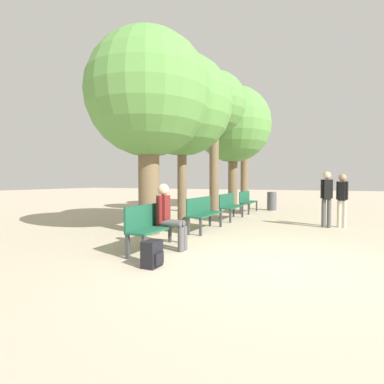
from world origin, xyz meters
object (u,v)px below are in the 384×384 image
(tree_row_4, at_px, (245,127))
(backpack, at_px, (152,254))
(pedestrian_mid, at_px, (327,196))
(tree_row_2, at_px, (214,105))
(bench_row_1, at_px, (203,211))
(pedestrian_near, at_px, (342,197))
(tree_row_0, at_px, (148,96))
(trash_bin, at_px, (272,201))
(bench_row_3, at_px, (247,200))
(tree_row_3, at_px, (233,125))
(tree_row_1, at_px, (182,106))
(person_seated, at_px, (169,214))
(bench_row_0, at_px, (155,223))
(bench_row_2, at_px, (230,204))

(tree_row_4, height_order, backpack, tree_row_4)
(pedestrian_mid, bearing_deg, tree_row_2, 155.34)
(bench_row_1, relative_size, pedestrian_near, 1.05)
(tree_row_0, height_order, pedestrian_mid, tree_row_0)
(pedestrian_near, xyz_separation_m, trash_bin, (-2.70, 4.35, -0.47))
(backpack, relative_size, trash_bin, 0.49)
(tree_row_2, bearing_deg, bench_row_1, -74.59)
(bench_row_1, height_order, trash_bin, bench_row_1)
(bench_row_3, relative_size, tree_row_3, 0.28)
(tree_row_1, xyz_separation_m, trash_bin, (1.88, 5.60, -3.27))
(person_seated, height_order, pedestrian_mid, pedestrian_mid)
(bench_row_0, relative_size, pedestrian_near, 1.05)
(bench_row_0, relative_size, backpack, 3.93)
(tree_row_0, relative_size, person_seated, 3.92)
(bench_row_2, relative_size, backpack, 3.93)
(bench_row_0, distance_m, tree_row_2, 7.54)
(backpack, bearing_deg, bench_row_0, 119.30)
(tree_row_1, bearing_deg, bench_row_0, -72.77)
(tree_row_3, bearing_deg, tree_row_2, -90.00)
(tree_row_1, distance_m, person_seated, 4.62)
(bench_row_1, distance_m, tree_row_4, 9.67)
(tree_row_2, height_order, pedestrian_mid, tree_row_2)
(tree_row_0, distance_m, tree_row_4, 9.92)
(backpack, bearing_deg, bench_row_3, 93.81)
(tree_row_0, xyz_separation_m, backpack, (1.64, -2.51, -3.30))
(backpack, relative_size, pedestrian_mid, 0.26)
(bench_row_1, xyz_separation_m, pedestrian_near, (3.52, 2.14, 0.36))
(bench_row_3, distance_m, tree_row_0, 6.89)
(tree_row_3, relative_size, person_seated, 4.52)
(trash_bin, bearing_deg, backpack, -91.40)
(tree_row_2, bearing_deg, bench_row_0, -80.57)
(bench_row_0, xyz_separation_m, bench_row_1, (0.00, 2.54, 0.00))
(tree_row_3, relative_size, trash_bin, 6.97)
(person_seated, height_order, pedestrian_near, pedestrian_near)
(tree_row_0, distance_m, pedestrian_mid, 5.74)
(tree_row_4, height_order, person_seated, tree_row_4)
(tree_row_1, bearing_deg, trash_bin, 71.42)
(tree_row_3, bearing_deg, tree_row_0, -90.00)
(bench_row_1, distance_m, tree_row_3, 7.50)
(bench_row_3, xyz_separation_m, tree_row_0, (-1.06, -6.13, 2.97))
(bench_row_1, height_order, tree_row_2, tree_row_2)
(tree_row_2, distance_m, tree_row_3, 2.71)
(tree_row_4, bearing_deg, pedestrian_mid, -58.86)
(tree_row_2, relative_size, backpack, 13.69)
(backpack, bearing_deg, tree_row_0, 123.11)
(person_seated, height_order, backpack, person_seated)
(bench_row_2, xyz_separation_m, tree_row_4, (-1.06, 6.30, 3.78))
(tree_row_0, height_order, person_seated, tree_row_0)
(bench_row_0, height_order, bench_row_3, same)
(person_seated, bearing_deg, tree_row_4, 96.56)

